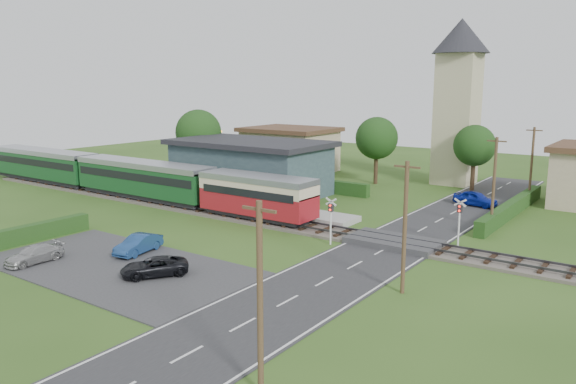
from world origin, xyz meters
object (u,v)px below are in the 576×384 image
Objects in this scene: church_tower at (458,90)px; pedestrian_near at (267,197)px; crossing_signal_near at (331,214)px; car_park_silver at (34,254)px; equipment_hut at (152,176)px; house_west at (290,149)px; car_park_blue at (138,244)px; crossing_signal_far at (459,215)px; station_building at (250,166)px; train at (122,175)px; car_park_dark at (154,267)px; car_on_road at (475,198)px; pedestrian_far at (182,184)px.

church_tower is 11.44× the size of pedestrian_near.
crossing_signal_near reaches higher than car_park_silver.
house_west reaches higher than equipment_hut.
crossing_signal_near is at bearing 35.33° from car_park_blue.
church_tower is 4.89× the size of car_park_blue.
pedestrian_near is at bearing 176.80° from crossing_signal_far.
car_park_silver is 20.03m from pedestrian_near.
car_park_blue is at bearing -43.53° from equipment_hut.
pedestrian_near is (-1.02, 14.85, 0.55)m from car_park_blue.
church_tower is at bearing 75.93° from car_park_silver.
crossing_signal_far is 0.92× the size of car_park_silver.
station_building is 0.37× the size of train.
car_park_dark is at bearing 106.14° from pedestrian_near.
crossing_signal_near is 0.91× the size of car_park_blue.
train reaches higher than car_park_blue.
car_park_dark is 17.99m from pedestrian_near.
car_on_road is (29.28, 15.68, -1.47)m from train.
pedestrian_near is (-9.95, 5.76, -0.92)m from crossing_signal_near.
pedestrian_near is at bearing 141.53° from car_park_dark.
car_park_dark reaches higher than car_park_silver.
train is at bearing 126.81° from car_on_road.
station_building is at bearing 35.92° from equipment_hut.
station_building is 0.91× the size of church_tower.
car_on_road is at bearing -15.95° from house_west.
station_building reaches higher than car_park_blue.
equipment_hut is 3.87m from pedestrian_far.
house_west reaches higher than pedestrian_near.
equipment_hut is 0.71× the size of car_park_silver.
house_west reaches higher than car_on_road.
train is at bearing 141.61° from pedestrian_far.
car_park_blue is at bearing 162.83° from car_on_road.
car_park_dark is at bearing -124.35° from pedestrian_far.
train is at bearing 11.79° from pedestrian_near.
station_building is 25.87m from car_park_silver.
equipment_hut is at bearing 178.54° from crossing_signal_far.
church_tower is at bearing 68.45° from car_park_blue.
station_building is at bearing 164.37° from crossing_signal_far.
house_west reaches higher than station_building.
station_building is 4.88× the size of crossing_signal_near.
crossing_signal_far reaches higher than equipment_hut.
equipment_hut is 0.71× the size of car_park_blue.
car_park_blue is at bearing -35.47° from train.
car_park_silver is at bearing 161.13° from car_on_road.
crossing_signal_near reaches higher than equipment_hut.
train is 19.87m from car_park_blue.
train is 28.08× the size of pedestrian_near.
equipment_hut is at bearing 167.06° from crossing_signal_near.
car_park_dark is (20.33, -13.85, -1.57)m from train.
pedestrian_near is at bearing 149.94° from crossing_signal_near.
house_west is 3.00× the size of car_park_blue.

